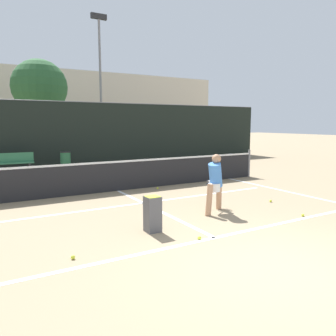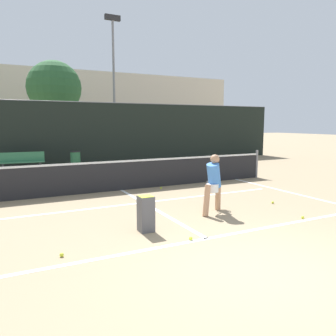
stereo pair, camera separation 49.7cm
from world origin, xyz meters
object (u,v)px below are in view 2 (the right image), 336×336
at_px(trash_bin, 76,160).
at_px(ball_hopper, 146,213).
at_px(courtside_bench, 22,161).
at_px(player_practicing, 213,181).
at_px(parked_car, 138,147).

bearing_deg(trash_bin, ball_hopper, -92.86).
height_order(courtside_bench, trash_bin, courtside_bench).
bearing_deg(player_practicing, courtside_bench, 82.23).
distance_m(player_practicing, parked_car, 12.65).
xyz_separation_m(ball_hopper, courtside_bench, (-1.78, 9.59, 0.11)).
distance_m(player_practicing, courtside_bench, 9.77).
xyz_separation_m(player_practicing, trash_bin, (-1.49, 8.94, -0.33)).
bearing_deg(ball_hopper, trash_bin, 87.14).
bearing_deg(ball_hopper, parked_car, 69.24).
height_order(ball_hopper, parked_car, parked_car).
height_order(player_practicing, courtside_bench, player_practicing).
relative_size(trash_bin, parked_car, 0.20).
bearing_deg(player_practicing, ball_hopper, 165.87).
xyz_separation_m(courtside_bench, parked_car, (6.66, 3.29, 0.16)).
bearing_deg(trash_bin, player_practicing, -80.55).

